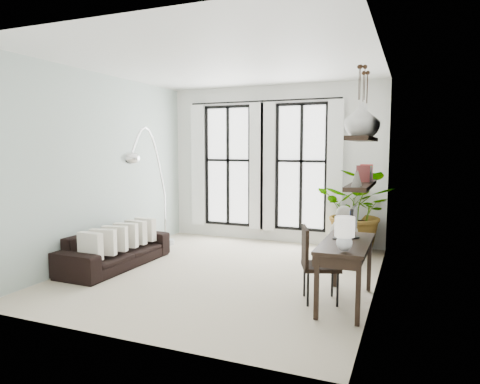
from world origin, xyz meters
The scene contains 16 objects.
floor centered at (0.00, 0.00, 0.00)m, with size 5.00×5.00×0.00m, color beige.
ceiling centered at (0.00, 0.00, 3.20)m, with size 5.00×5.00×0.00m, color white.
wall_left centered at (-2.25, 0.00, 1.60)m, with size 5.00×5.00×0.00m, color #AABEB5.
wall_right centered at (2.25, 0.00, 1.60)m, with size 5.00×5.00×0.00m, color white.
wall_back centered at (0.00, 2.50, 1.60)m, with size 4.50×4.50×0.00m, color white.
windows centered at (-0.20, 2.43, 1.56)m, with size 3.26×0.13×2.65m.
wall_shelves centered at (2.11, -0.61, 1.73)m, with size 0.25×1.30×0.60m.
sofa centered at (-1.80, -0.32, 0.30)m, with size 2.03×0.80×0.59m, color black.
throw_pillows centered at (-1.70, -0.32, 0.50)m, with size 0.40×1.52×0.40m.
plant centered at (1.77, 2.15, 0.78)m, with size 1.40×1.21×1.56m, color #2D7228.
desk centered at (1.95, -0.70, 0.74)m, with size 0.57×1.35×1.19m.
desk_chair centered at (1.56, -0.69, 0.55)m, with size 0.58×0.58×0.96m.
arc_lamp centered at (-1.70, 0.54, 1.80)m, with size 0.73×1.95×2.31m.
buddha centered at (1.63, 1.36, 0.41)m, with size 0.54×0.54×0.97m.
vase_a centered at (2.11, -0.90, 2.27)m, with size 0.37×0.37×0.38m, color white.
vase_b centered at (2.11, -0.50, 2.27)m, with size 0.37×0.37×0.38m, color white.
Camera 1 is at (2.68, -5.92, 1.95)m, focal length 32.00 mm.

